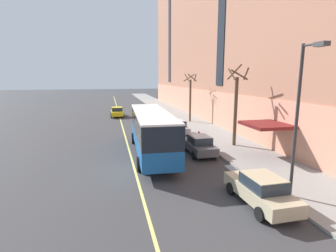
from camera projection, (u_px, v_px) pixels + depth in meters
ground_plane at (134, 171)px, 17.65m from camera, size 260.00×260.00×0.00m
sidewalk at (241, 150)px, 22.55m from camera, size 5.07×160.00×0.15m
city_bus at (152, 130)px, 20.92m from camera, size 3.21×12.02×3.55m
parked_car_champagne_1 at (261, 190)px, 12.82m from camera, size 1.98×4.50×1.56m
parked_car_darkgray_2 at (199, 145)px, 21.43m from camera, size 1.93×4.48×1.56m
parked_car_silver_3 at (177, 127)px, 29.12m from camera, size 2.04×4.51×1.56m
parked_car_darkgray_4 at (159, 114)px, 39.00m from camera, size 2.03×4.68×1.56m
parked_car_silver_6 at (151, 109)px, 45.72m from camera, size 2.06×4.85×1.56m
taxi_cab at (117, 112)px, 41.89m from camera, size 2.03×4.43×1.56m
street_tree_mid_block at (236, 105)px, 23.17m from camera, size 1.91×1.73×7.25m
street_tree_far_uptown at (190, 97)px, 36.10m from camera, size 1.60×1.66×6.58m
street_lamp at (301, 108)px, 12.56m from camera, size 0.36×1.48×7.61m
fire_hydrant at (199, 134)px, 26.94m from camera, size 0.42×0.24×0.72m
lane_centerline at (131, 158)px, 20.54m from camera, size 0.16×140.00×0.01m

